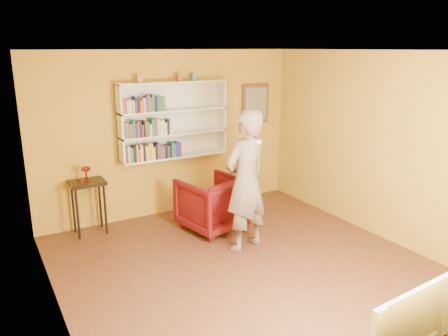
{
  "coord_description": "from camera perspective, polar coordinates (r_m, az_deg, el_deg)",
  "views": [
    {
      "loc": [
        -2.78,
        -4.1,
        2.73
      ],
      "look_at": [
        0.01,
        0.75,
        1.18
      ],
      "focal_mm": 35.0,
      "sensor_mm": 36.0,
      "label": 1
    }
  ],
  "objects": [
    {
      "name": "armchair",
      "position": [
        6.74,
        -1.49,
        -4.65
      ],
      "size": [
        1.04,
        1.06,
        0.82
      ],
      "primitive_type": "imported",
      "rotation": [
        0.0,
        0.0,
        3.34
      ],
      "color": "#42040B",
      "rests_on": "ground"
    },
    {
      "name": "television",
      "position": [
        3.78,
        22.14,
        -17.52
      ],
      "size": [
        0.96,
        0.19,
        0.55
      ],
      "primitive_type": "imported",
      "rotation": [
        0.0,
        0.0,
        0.07
      ],
      "color": "black",
      "rests_on": "tv_cabinet"
    },
    {
      "name": "room_shell",
      "position": [
        5.24,
        3.99,
        -3.66
      ],
      "size": [
        5.3,
        5.8,
        2.88
      ],
      "color": "#4A2717",
      "rests_on": "ground"
    },
    {
      "name": "console_table",
      "position": [
        6.8,
        -17.38,
        -2.78
      ],
      "size": [
        0.5,
        0.39,
        0.83
      ],
      "color": "black",
      "rests_on": "ground"
    },
    {
      "name": "person",
      "position": [
        5.91,
        2.89,
        -1.76
      ],
      "size": [
        0.81,
        0.63,
        1.96
      ],
      "primitive_type": "imported",
      "rotation": [
        0.0,
        0.0,
        3.38
      ],
      "color": "#69594D",
      "rests_on": "ground"
    },
    {
      "name": "ruby_lustre",
      "position": [
        6.71,
        -17.59,
        -0.29
      ],
      "size": [
        0.14,
        0.14,
        0.23
      ],
      "color": "maroon",
      "rests_on": "console_table"
    },
    {
      "name": "game_remote",
      "position": [
        5.38,
        4.17,
        3.52
      ],
      "size": [
        0.04,
        0.15,
        0.04
      ],
      "primitive_type": "cube",
      "color": "white",
      "rests_on": "person"
    },
    {
      "name": "framed_painting",
      "position": [
        7.98,
        4.11,
        8.38
      ],
      "size": [
        0.55,
        0.05,
        0.7
      ],
      "color": "#572F18",
      "rests_on": "room_shell"
    },
    {
      "name": "ornament_left",
      "position": [
        6.84,
        -11.0,
        11.34
      ],
      "size": [
        0.08,
        0.08,
        0.11
      ],
      "primitive_type": "cube",
      "color": "#BA7535",
      "rests_on": "bookshelf"
    },
    {
      "name": "bookshelf",
      "position": [
        7.17,
        -6.76,
        6.25
      ],
      "size": [
        1.8,
        0.29,
        1.23
      ],
      "color": "silver",
      "rests_on": "room_shell"
    },
    {
      "name": "books_row_upper",
      "position": [
        6.85,
        -10.44,
        8.15
      ],
      "size": [
        0.67,
        0.18,
        0.26
      ],
      "color": "#B53B1B",
      "rests_on": "bookshelf"
    },
    {
      "name": "ornament_right",
      "position": [
        7.19,
        -3.94,
        11.77
      ],
      "size": [
        0.08,
        0.08,
        0.11
      ],
      "primitive_type": "cube",
      "color": "#456974",
      "rests_on": "bookshelf"
    },
    {
      "name": "books_row_middle",
      "position": [
        6.92,
        -9.96,
        5.12
      ],
      "size": [
        0.78,
        0.19,
        0.27
      ],
      "color": "#215E7B",
      "rests_on": "bookshelf"
    },
    {
      "name": "ornament_centre",
      "position": [
        7.09,
        -5.85,
        11.69
      ],
      "size": [
        0.08,
        0.08,
        0.12
      ],
      "primitive_type": "cube",
      "color": "#964632",
      "rests_on": "bookshelf"
    },
    {
      "name": "books_row_lower",
      "position": [
        7.01,
        -9.29,
        2.11
      ],
      "size": [
        0.92,
        0.19,
        0.27
      ],
      "color": "#4B246C",
      "rests_on": "bookshelf"
    }
  ]
}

